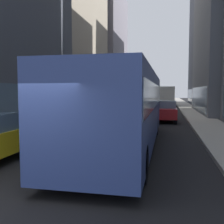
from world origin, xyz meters
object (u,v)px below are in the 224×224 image
at_px(car_blue_hatchback, 153,104).
at_px(dalmatian_dog, 35,156).
at_px(transit_bus, 124,105).
at_px(car_black_suv, 108,107).
at_px(car_silver_sedan, 132,104).
at_px(box_truck, 166,96).
at_px(car_red_coupe, 165,111).

height_order(car_blue_hatchback, dalmatian_dog, car_blue_hatchback).
relative_size(transit_bus, car_blue_hatchback, 2.62).
xyz_separation_m(transit_bus, car_black_suv, (-4.00, 14.76, -0.95)).
bearing_deg(car_black_suv, transit_bus, -74.84).
bearing_deg(car_black_suv, dalmatian_dog, -83.64).
bearing_deg(car_silver_sedan, car_black_suv, -105.68).
bearing_deg(transit_bus, car_silver_sedan, 96.69).
relative_size(transit_bus, dalmatian_dog, 11.98).
distance_m(car_blue_hatchback, car_black_suv, 7.90).
height_order(transit_bus, dalmatian_dog, transit_bus).
relative_size(car_blue_hatchback, box_truck, 0.59).
relative_size(transit_bus, car_red_coupe, 2.41).
bearing_deg(car_silver_sedan, car_red_coupe, -68.13).
xyz_separation_m(car_silver_sedan, car_black_suv, (-1.60, -5.70, 0.00)).
distance_m(car_silver_sedan, box_truck, 10.90).
height_order(car_silver_sedan, car_blue_hatchback, same).
distance_m(transit_bus, dalmatian_dog, 4.55).
xyz_separation_m(car_blue_hatchback, box_truck, (1.60, 8.99, 0.85)).
bearing_deg(car_red_coupe, car_black_suv, 142.69).
bearing_deg(car_blue_hatchback, car_silver_sedan, -155.20).
distance_m(car_silver_sedan, car_blue_hatchback, 2.64).
relative_size(car_blue_hatchback, car_black_suv, 1.00).
xyz_separation_m(transit_bus, dalmatian_dog, (-1.92, -3.93, -1.26)).
xyz_separation_m(car_blue_hatchback, dalmatian_dog, (-1.92, -25.50, -0.31)).
bearing_deg(car_silver_sedan, transit_bus, -83.31).
xyz_separation_m(car_black_suv, car_red_coupe, (5.60, -4.27, -0.00)).
relative_size(car_silver_sedan, car_black_suv, 0.97).
height_order(transit_bus, box_truck, same).
distance_m(car_silver_sedan, car_red_coupe, 10.74).
bearing_deg(car_blue_hatchback, box_truck, 79.91).
distance_m(car_red_coupe, box_truck, 20.09).
bearing_deg(dalmatian_dog, car_red_coupe, 76.30).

